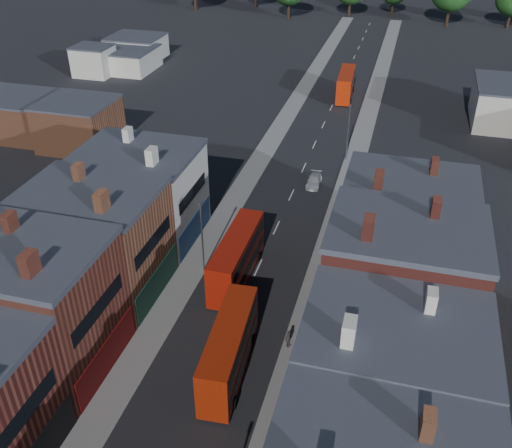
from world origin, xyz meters
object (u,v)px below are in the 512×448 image
Objects in this scene: bus_0 at (237,257)px; car_3 at (314,181)px; car_2 at (242,234)px; bus_2 at (346,84)px; bus_1 at (229,348)px; ped_3 at (288,339)px; car_1 at (226,383)px.

bus_0 is 22.14m from car_3.
bus_0 is at bearing -72.53° from car_2.
car_2 is (-4.65, -48.96, -1.82)m from bus_2.
car_2 is 15.65m from car_3.
car_3 is at bearing 84.81° from bus_1.
bus_0 is 10.88m from ped_3.
car_2 is at bearing 99.75° from bus_1.
car_2 is 17.42m from ped_3.
bus_0 is at bearing 100.34° from bus_1.
car_1 is 0.69× the size of car_2.
ped_3 is at bearing 59.55° from car_1.
car_2 is at bearing -111.66° from car_3.
bus_2 is 69.83m from car_1.
ped_3 is at bearing -48.76° from bus_0.
car_2 reaches higher than car_1.
bus_1 is at bearing -75.59° from bus_0.
bus_2 is (0.00, 68.05, -0.04)m from bus_1.
bus_0 is 7.45m from car_2.
car_1 is (0.28, -1.75, -1.99)m from bus_1.
bus_2 is 2.22× the size of car_2.
bus_0 reaches higher than car_3.
ped_3 is at bearing -85.29° from car_3.
bus_2 reaches higher than car_1.
ped_3 reaches higher than car_1.
bus_1 is 2.66m from car_1.
car_2 is at bearing 105.90° from car_1.
bus_1 is 3.28× the size of car_1.
car_1 is (0.28, -69.80, -1.94)m from bus_2.
bus_1 is 68.05m from bus_2.
bus_1 is (3.07, -12.08, -0.07)m from bus_0.
bus_0 is 1.04× the size of bus_2.
car_3 reaches higher than car_1.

